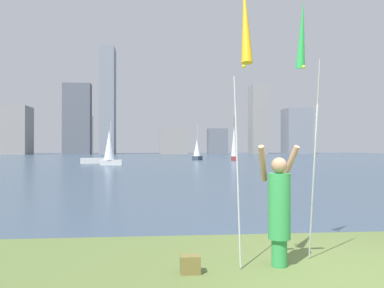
% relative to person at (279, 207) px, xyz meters
% --- Properties ---
extents(ground, '(120.00, 138.00, 0.12)m').
position_rel_person_xyz_m(ground, '(0.73, 50.57, -0.97)').
color(ground, '#5B7038').
extents(person, '(0.68, 0.50, 1.86)m').
position_rel_person_xyz_m(person, '(0.00, 0.00, 0.00)').
color(person, green).
rests_on(person, ground).
extents(kite_flag_left, '(0.16, 1.00, 4.24)m').
position_rel_person_xyz_m(kite_flag_left, '(-0.62, -0.40, 2.60)').
color(kite_flag_left, '#B2B2B7').
rests_on(kite_flag_left, ground).
extents(kite_flag_right, '(0.16, 0.93, 4.32)m').
position_rel_person_xyz_m(kite_flag_right, '(0.62, 0.64, 2.72)').
color(kite_flag_right, '#B2B2B7').
rests_on(kite_flag_right, ground).
extents(bag, '(0.29, 0.21, 0.26)m').
position_rel_person_xyz_m(bag, '(-1.39, -0.22, -0.78)').
color(bag, olive).
rests_on(bag, ground).
extents(sailboat_1, '(2.72, 1.25, 5.24)m').
position_rel_person_xyz_m(sailboat_1, '(-8.63, 39.40, -0.56)').
color(sailboat_1, silver).
rests_on(sailboat_1, ground).
extents(sailboat_3, '(0.96, 1.73, 5.94)m').
position_rel_person_xyz_m(sailboat_3, '(8.81, 47.31, 1.24)').
color(sailboat_3, maroon).
rests_on(sailboat_3, ground).
extents(sailboat_6, '(2.19, 1.13, 4.37)m').
position_rel_person_xyz_m(sailboat_6, '(-6.32, 35.04, 0.73)').
color(sailboat_6, silver).
rests_on(sailboat_6, ground).
extents(sailboat_7, '(1.64, 2.24, 4.73)m').
position_rel_person_xyz_m(sailboat_7, '(4.08, 49.73, 0.39)').
color(sailboat_7, '#333D51').
rests_on(sailboat_7, ground).
extents(skyline_tower_0, '(6.11, 7.12, 11.49)m').
position_rel_person_xyz_m(skyline_tower_0, '(-34.70, 94.27, 4.83)').
color(skyline_tower_0, gray).
rests_on(skyline_tower_0, ground).
extents(skyline_tower_1, '(6.73, 3.31, 17.50)m').
position_rel_person_xyz_m(skyline_tower_1, '(-20.84, 96.34, 7.84)').
color(skyline_tower_1, '#565B66').
rests_on(skyline_tower_1, ground).
extents(skyline_tower_2, '(3.52, 6.11, 26.29)m').
position_rel_person_xyz_m(skyline_tower_2, '(-13.26, 95.54, 12.23)').
color(skyline_tower_2, gray).
rests_on(skyline_tower_2, ground).
extents(skyline_tower_3, '(6.82, 4.28, 6.55)m').
position_rel_person_xyz_m(skyline_tower_3, '(3.00, 93.83, 2.36)').
color(skyline_tower_3, gray).
rests_on(skyline_tower_3, ground).
extents(skyline_tower_4, '(4.99, 3.13, 6.46)m').
position_rel_person_xyz_m(skyline_tower_4, '(14.22, 95.70, 2.32)').
color(skyline_tower_4, slate).
rests_on(skyline_tower_4, ground).
extents(skyline_tower_5, '(3.97, 5.67, 17.77)m').
position_rel_person_xyz_m(skyline_tower_5, '(25.23, 97.64, 7.97)').
color(skyline_tower_5, gray).
rests_on(skyline_tower_5, ground).
extents(skyline_tower_6, '(6.40, 6.59, 11.67)m').
position_rel_person_xyz_m(skyline_tower_6, '(35.03, 95.81, 4.92)').
color(skyline_tower_6, gray).
rests_on(skyline_tower_6, ground).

